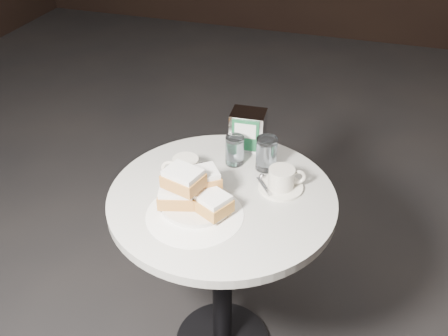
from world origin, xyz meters
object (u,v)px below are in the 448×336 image
water_glass_left (235,151)px  water_glass_right (266,154)px  beignet_plate (194,193)px  coffee_cup_right (282,180)px  cafe_table (222,242)px  coffee_cup_left (185,170)px  napkin_dispenser (248,130)px

water_glass_left → water_glass_right: bearing=1.7°
beignet_plate → coffee_cup_right: size_ratio=1.31×
cafe_table → coffee_cup_left: coffee_cup_left is taller
coffee_cup_right → napkin_dispenser: size_ratio=1.34×
cafe_table → water_glass_left: (-0.01, 0.18, 0.25)m
water_glass_right → coffee_cup_left: bearing=-150.4°
coffee_cup_left → napkin_dispenser: size_ratio=1.34×
cafe_table → water_glass_right: (0.09, 0.18, 0.25)m
coffee_cup_left → water_glass_right: size_ratio=1.62×
coffee_cup_left → napkin_dispenser: 0.28m
coffee_cup_left → water_glass_left: (0.12, 0.13, 0.02)m
coffee_cup_left → water_glass_left: bearing=25.5°
water_glass_left → napkin_dispenser: (0.01, 0.11, 0.02)m
beignet_plate → napkin_dispenser: bearing=80.3°
beignet_plate → water_glass_right: (0.15, 0.26, 0.00)m
coffee_cup_right → cafe_table: bearing=-175.1°
water_glass_right → napkin_dispenser: napkin_dispenser is taller
beignet_plate → water_glass_right: size_ratio=2.12×
cafe_table → water_glass_left: size_ratio=7.50×
beignet_plate → coffee_cup_left: size_ratio=1.31×
coffee_cup_left → coffee_cup_right: size_ratio=1.00×
coffee_cup_right → napkin_dispenser: 0.26m
water_glass_left → coffee_cup_right: bearing=-27.3°
cafe_table → water_glass_left: bearing=94.0°
water_glass_right → cafe_table: bearing=-117.7°
coffee_cup_right → water_glass_left: water_glass_left is taller
coffee_cup_right → water_glass_left: bearing=130.8°
cafe_table → napkin_dispenser: bearing=89.5°
cafe_table → coffee_cup_right: (0.17, 0.08, 0.23)m
cafe_table → beignet_plate: (-0.06, -0.08, 0.25)m
cafe_table → coffee_cup_left: (-0.14, 0.05, 0.23)m
beignet_plate → water_glass_left: 0.26m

